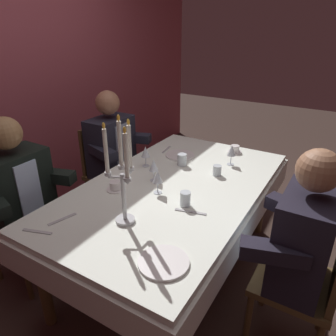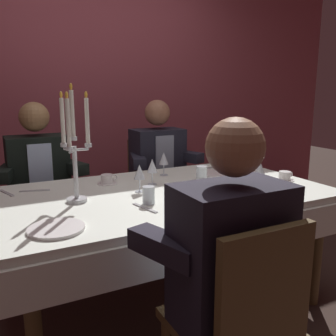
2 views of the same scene
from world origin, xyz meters
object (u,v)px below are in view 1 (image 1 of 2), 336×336
Objects in this scene: wine_glass_0 at (157,177)px; coffee_cup_0 at (235,149)px; water_tumbler_0 at (182,160)px; wine_glass_1 at (145,152)px; dining_table at (173,200)px; coffee_cup_1 at (116,186)px; seated_diner_0 at (17,189)px; candelabra at (122,177)px; seated_diner_1 at (304,240)px; dinner_plate_1 at (180,155)px; water_tumbler_2 at (185,199)px; water_tumbler_1 at (217,170)px; seated_diner_2 at (111,146)px; wine_glass_3 at (154,166)px; dinner_plate_0 at (164,262)px; wine_glass_2 at (232,151)px.

wine_glass_0 is 1.24× the size of coffee_cup_0.
wine_glass_1 is at bearing 124.54° from water_tumbler_0.
coffee_cup_1 is at bearing 130.29° from dining_table.
candelabra is at bearing -85.41° from seated_diner_0.
wine_glass_0 is 0.93m from seated_diner_1.
water_tumbler_0 is at bearing 9.23° from wine_glass_0.
dinner_plate_1 is at bearing -6.46° from coffee_cup_1.
water_tumbler_2 is 0.08× the size of seated_diner_1.
water_tumbler_2 is (0.33, -0.21, -0.23)m from candelabra.
water_tumbler_1 is at bearing 55.57° from seated_diner_1.
wine_glass_1 is 0.59m from seated_diner_2.
water_tumbler_2 is (-0.68, -0.41, 0.04)m from dinner_plate_1.
wine_glass_3 is at bearing 41.06° from wine_glass_0.
coffee_cup_0 is 1.74m from seated_diner_0.
dinner_plate_1 is at bearing -22.07° from wine_glass_1.
dinner_plate_0 is 2.59× the size of water_tumbler_2.
water_tumbler_1 is 0.82× the size of water_tumbler_2.
wine_glass_1 reaches higher than water_tumbler_2.
dining_table is 1.56× the size of seated_diner_1.
water_tumbler_1 is at bearing -27.18° from wine_glass_0.
dinner_plate_0 is at bearing -173.56° from wine_glass_2.
wine_glass_2 reaches higher than coffee_cup_1.
water_tumbler_2 is at bearing -177.30° from coffee_cup_0.
dining_table is at bearing 158.40° from wine_glass_2.
coffee_cup_1 is 0.86m from seated_diner_2.
dining_table is at bearing 79.06° from seated_diner_1.
wine_glass_2 reaches higher than water_tumbler_0.
water_tumbler_0 is at bearing 151.39° from coffee_cup_0.
coffee_cup_0 is at bearing 37.02° from seated_diner_1.
candelabra is 6.63× the size of water_tumbler_0.
dinner_plate_1 is at bearing 31.28° from water_tumbler_2.
water_tumbler_2 is (-0.73, 0.02, -0.07)m from wine_glass_2.
coffee_cup_1 is (-0.26, 0.30, 0.15)m from dining_table.
coffee_cup_1 is (-0.42, -0.05, -0.09)m from wine_glass_1.
candelabra is 0.47m from coffee_cup_1.
dining_table is at bearing 26.72° from dinner_plate_0.
dinner_plate_0 is 1.48× the size of wine_glass_1.
wine_glass_0 reaches higher than water_tumbler_2.
water_tumbler_1 is 0.51m from coffee_cup_0.
wine_glass_1 reaches higher than dinner_plate_0.
coffee_cup_0 is at bearing -10.42° from dining_table.
wine_glass_2 is 0.66m from wine_glass_3.
wine_glass_3 is 0.84m from seated_diner_2.
coffee_cup_0 is at bearing -67.39° from seated_diner_2.
candelabra is 0.78m from wine_glass_1.
water_tumbler_2 is at bearing -149.49° from water_tumbler_0.
water_tumbler_2 is 0.50m from coffee_cup_1.
dinner_plate_0 is at bearing -95.01° from seated_diner_0.
dining_table is 1.56× the size of seated_diner_2.
water_tumbler_1 is 0.06× the size of seated_diner_2.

